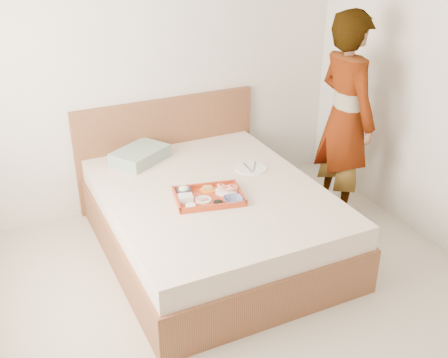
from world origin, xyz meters
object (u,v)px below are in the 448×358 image
dinner_plate (251,168)px  tray (209,196)px  bed (213,219)px  person (345,118)px

dinner_plate → tray: bearing=-148.8°
tray → dinner_plate: (0.52, 0.31, -0.02)m
bed → dinner_plate: (0.43, 0.19, 0.27)m
bed → dinner_plate: dinner_plate is taller
bed → person: 1.38m
person → tray: bearing=99.2°
dinner_plate → person: bearing=-9.2°
dinner_plate → person: 0.88m
dinner_plate → person: person is taller
person → dinner_plate: bearing=82.0°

